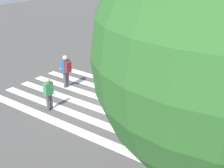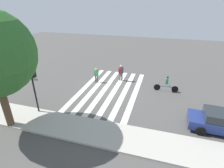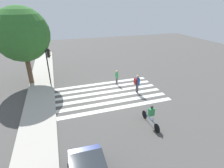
{
  "view_description": "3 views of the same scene",
  "coord_description": "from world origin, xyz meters",
  "px_view_note": "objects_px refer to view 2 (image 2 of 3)",
  "views": [
    {
      "loc": [
        10.7,
        8.7,
        6.89
      ],
      "look_at": [
        -0.23,
        0.68,
        1.1
      ],
      "focal_mm": 50.0,
      "sensor_mm": 36.0,
      "label": 1
    },
    {
      "loc": [
        -4.67,
        14.73,
        7.92
      ],
      "look_at": [
        -0.47,
        0.67,
        1.03
      ],
      "focal_mm": 28.0,
      "sensor_mm": 36.0,
      "label": 2
    },
    {
      "loc": [
        -14.11,
        4.4,
        7.9
      ],
      "look_at": [
        0.42,
        -0.38,
        0.83
      ],
      "focal_mm": 28.0,
      "sensor_mm": 36.0,
      "label": 3
    }
  ],
  "objects_px": {
    "pedestrian_adult_tall_backpack": "(121,72)",
    "cyclist_near_curb": "(167,83)",
    "traffic_light": "(34,79)",
    "pedestrian_adult_blue_shirt": "(96,74)",
    "car_parked_dark_suv": "(221,122)"
  },
  "relations": [
    {
      "from": "pedestrian_adult_tall_backpack",
      "to": "cyclist_near_curb",
      "type": "relative_size",
      "value": 0.78
    },
    {
      "from": "traffic_light",
      "to": "pedestrian_adult_tall_backpack",
      "type": "xyz_separation_m",
      "value": [
        -4.66,
        -7.77,
        -1.74
      ]
    },
    {
      "from": "pedestrian_adult_blue_shirt",
      "to": "traffic_light",
      "type": "bearing_deg",
      "value": 72.91
    },
    {
      "from": "traffic_light",
      "to": "car_parked_dark_suv",
      "type": "distance_m",
      "value": 13.33
    },
    {
      "from": "traffic_light",
      "to": "pedestrian_adult_tall_backpack",
      "type": "relative_size",
      "value": 2.2
    },
    {
      "from": "pedestrian_adult_blue_shirt",
      "to": "cyclist_near_curb",
      "type": "bearing_deg",
      "value": -178.44
    },
    {
      "from": "pedestrian_adult_tall_backpack",
      "to": "car_parked_dark_suv",
      "type": "distance_m",
      "value": 10.5
    },
    {
      "from": "traffic_light",
      "to": "car_parked_dark_suv",
      "type": "relative_size",
      "value": 0.96
    },
    {
      "from": "traffic_light",
      "to": "cyclist_near_curb",
      "type": "distance_m",
      "value": 11.7
    },
    {
      "from": "pedestrian_adult_tall_backpack",
      "to": "cyclist_near_curb",
      "type": "xyz_separation_m",
      "value": [
        -4.84,
        1.23,
        -0.2
      ]
    },
    {
      "from": "traffic_light",
      "to": "pedestrian_adult_tall_backpack",
      "type": "distance_m",
      "value": 9.23
    },
    {
      "from": "cyclist_near_curb",
      "to": "traffic_light",
      "type": "bearing_deg",
      "value": 32.83
    },
    {
      "from": "traffic_light",
      "to": "pedestrian_adult_blue_shirt",
      "type": "relative_size",
      "value": 2.49
    },
    {
      "from": "traffic_light",
      "to": "pedestrian_adult_blue_shirt",
      "type": "height_order",
      "value": "traffic_light"
    },
    {
      "from": "pedestrian_adult_tall_backpack",
      "to": "car_parked_dark_suv",
      "type": "xyz_separation_m",
      "value": [
        -8.42,
        6.27,
        -0.31
      ]
    }
  ]
}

